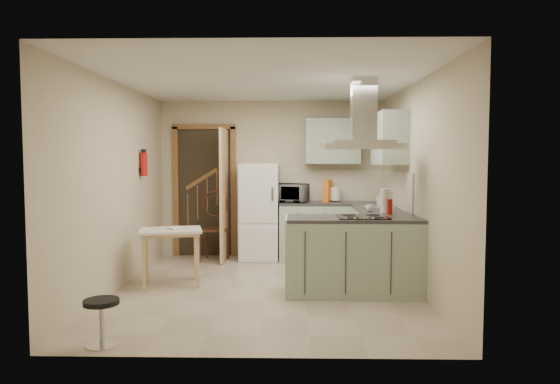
{
  "coord_description": "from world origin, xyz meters",
  "views": [
    {
      "loc": [
        0.28,
        -5.96,
        1.58
      ],
      "look_at": [
        0.15,
        0.45,
        1.15
      ],
      "focal_mm": 32.0,
      "sensor_mm": 36.0,
      "label": 1
    }
  ],
  "objects_px": {
    "fridge": "(259,212)",
    "drop_leaf_table": "(171,257)",
    "peninsula": "(353,255)",
    "stool": "(102,322)",
    "extractor_hood": "(363,146)",
    "bentwood_chair": "(214,229)",
    "microwave": "(290,193)"
  },
  "relations": [
    {
      "from": "fridge",
      "to": "drop_leaf_table",
      "type": "bearing_deg",
      "value": -121.62
    },
    {
      "from": "bentwood_chair",
      "to": "microwave",
      "type": "bearing_deg",
      "value": 15.99
    },
    {
      "from": "peninsula",
      "to": "bentwood_chair",
      "type": "xyz_separation_m",
      "value": [
        -1.92,
        1.84,
        0.04
      ]
    },
    {
      "from": "extractor_hood",
      "to": "stool",
      "type": "height_order",
      "value": "extractor_hood"
    },
    {
      "from": "peninsula",
      "to": "drop_leaf_table",
      "type": "height_order",
      "value": "peninsula"
    },
    {
      "from": "bentwood_chair",
      "to": "stool",
      "type": "bearing_deg",
      "value": -88.93
    },
    {
      "from": "peninsula",
      "to": "extractor_hood",
      "type": "xyz_separation_m",
      "value": [
        0.1,
        0.0,
        1.27
      ]
    },
    {
      "from": "fridge",
      "to": "microwave",
      "type": "xyz_separation_m",
      "value": [
        0.49,
        0.03,
        0.29
      ]
    },
    {
      "from": "peninsula",
      "to": "microwave",
      "type": "xyz_separation_m",
      "value": [
        -0.74,
        2.01,
        0.59
      ]
    },
    {
      "from": "extractor_hood",
      "to": "drop_leaf_table",
      "type": "distance_m",
      "value": 2.72
    },
    {
      "from": "fridge",
      "to": "stool",
      "type": "distance_m",
      "value": 3.86
    },
    {
      "from": "bentwood_chair",
      "to": "fridge",
      "type": "bearing_deg",
      "value": 19.32
    },
    {
      "from": "fridge",
      "to": "extractor_hood",
      "type": "distance_m",
      "value": 2.57
    },
    {
      "from": "extractor_hood",
      "to": "drop_leaf_table",
      "type": "xyz_separation_m",
      "value": [
        -2.33,
        0.35,
        -1.37
      ]
    },
    {
      "from": "peninsula",
      "to": "microwave",
      "type": "height_order",
      "value": "microwave"
    },
    {
      "from": "microwave",
      "to": "fridge",
      "type": "bearing_deg",
      "value": -156.52
    },
    {
      "from": "drop_leaf_table",
      "to": "bentwood_chair",
      "type": "xyz_separation_m",
      "value": [
        0.31,
        1.49,
        0.14
      ]
    },
    {
      "from": "fridge",
      "to": "stool",
      "type": "relative_size",
      "value": 3.75
    },
    {
      "from": "fridge",
      "to": "microwave",
      "type": "distance_m",
      "value": 0.57
    },
    {
      "from": "extractor_hood",
      "to": "stool",
      "type": "xyz_separation_m",
      "value": [
        -2.43,
        -1.68,
        -1.52
      ]
    },
    {
      "from": "peninsula",
      "to": "drop_leaf_table",
      "type": "xyz_separation_m",
      "value": [
        -2.23,
        0.35,
        -0.1
      ]
    },
    {
      "from": "bentwood_chair",
      "to": "peninsula",
      "type": "bearing_deg",
      "value": -36.02
    },
    {
      "from": "bentwood_chair",
      "to": "microwave",
      "type": "height_order",
      "value": "microwave"
    },
    {
      "from": "fridge",
      "to": "drop_leaf_table",
      "type": "xyz_separation_m",
      "value": [
        -1.0,
        -1.63,
        -0.4
      ]
    },
    {
      "from": "bentwood_chair",
      "to": "stool",
      "type": "distance_m",
      "value": 3.56
    },
    {
      "from": "extractor_hood",
      "to": "microwave",
      "type": "bearing_deg",
      "value": 112.57
    },
    {
      "from": "fridge",
      "to": "drop_leaf_table",
      "type": "height_order",
      "value": "fridge"
    },
    {
      "from": "drop_leaf_table",
      "to": "microwave",
      "type": "height_order",
      "value": "microwave"
    },
    {
      "from": "drop_leaf_table",
      "to": "stool",
      "type": "relative_size",
      "value": 1.88
    },
    {
      "from": "bentwood_chair",
      "to": "microwave",
      "type": "relative_size",
      "value": 1.89
    },
    {
      "from": "fridge",
      "to": "bentwood_chair",
      "type": "relative_size",
      "value": 1.54
    },
    {
      "from": "peninsula",
      "to": "stool",
      "type": "height_order",
      "value": "peninsula"
    }
  ]
}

